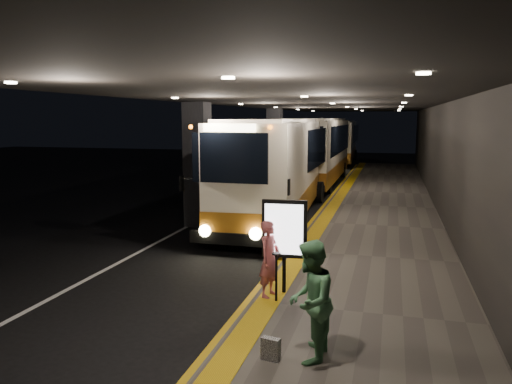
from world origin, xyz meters
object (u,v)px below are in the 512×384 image
at_px(bag_polka, 271,349).
at_px(coach_main, 277,172).
at_px(passenger_waiting_green, 310,301).
at_px(stanchion_post, 276,278).
at_px(passenger_boarding, 269,259).
at_px(info_sign, 284,231).
at_px(coach_third, 340,143).
at_px(coach_second, 318,154).

bearing_deg(bag_polka, coach_main, 102.38).
height_order(coach_main, passenger_waiting_green, coach_main).
xyz_separation_m(bag_polka, stanchion_post, (-0.48, 2.45, 0.32)).
distance_m(passenger_waiting_green, bag_polka, 0.97).
xyz_separation_m(passenger_boarding, bag_polka, (0.68, -2.70, -0.63)).
relative_size(passenger_waiting_green, info_sign, 0.93).
xyz_separation_m(coach_third, info_sign, (2.27, -33.76, -0.18)).
relative_size(bag_polka, stanchion_post, 0.36).
bearing_deg(bag_polka, coach_third, 94.21).
distance_m(bag_polka, stanchion_post, 2.52).
relative_size(coach_third, info_sign, 5.63).
xyz_separation_m(coach_second, passenger_boarding, (1.82, -19.42, -0.83)).
height_order(coach_third, passenger_waiting_green, coach_third).
bearing_deg(passenger_boarding, bag_polka, -149.75).
bearing_deg(passenger_boarding, stanchion_post, -124.30).
relative_size(info_sign, stanchion_post, 2.02).
bearing_deg(bag_polka, coach_second, 96.47).
bearing_deg(coach_third, bag_polka, -88.11).
xyz_separation_m(coach_main, coach_third, (-0.16, 25.14, -0.08)).
relative_size(coach_main, passenger_waiting_green, 6.39).
height_order(coach_second, bag_polka, coach_second).
distance_m(coach_second, info_sign, 19.24).
height_order(coach_third, passenger_boarding, coach_third).
bearing_deg(stanchion_post, coach_second, 95.89).
bearing_deg(coach_main, coach_third, 87.00).
xyz_separation_m(coach_main, stanchion_post, (2.07, -9.15, -1.13)).
distance_m(coach_main, passenger_waiting_green, 11.85).
xyz_separation_m(coach_second, bag_polka, (2.51, -22.11, -1.46)).
height_order(coach_main, info_sign, coach_main).
bearing_deg(stanchion_post, coach_third, 93.72).
relative_size(coach_third, stanchion_post, 11.36).
distance_m(info_sign, stanchion_post, 1.01).
xyz_separation_m(coach_second, stanchion_post, (2.03, -19.66, -1.14)).
relative_size(coach_second, coach_third, 1.05).
bearing_deg(coach_main, passenger_waiting_green, -78.12).
distance_m(coach_main, stanchion_post, 9.45).
xyz_separation_m(coach_second, coach_third, (-0.20, 14.63, -0.09)).
bearing_deg(info_sign, coach_second, 92.10).
bearing_deg(stanchion_post, passenger_waiting_green, -65.22).
distance_m(coach_main, bag_polka, 11.97).
height_order(coach_third, stanchion_post, coach_third).
height_order(passenger_boarding, info_sign, info_sign).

